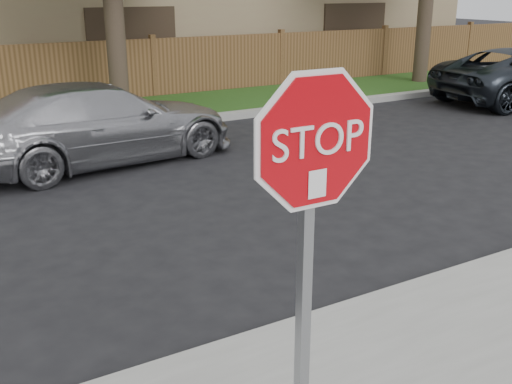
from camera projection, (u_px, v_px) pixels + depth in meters
ground at (200, 356)px, 4.93m from camera, size 90.00×90.00×0.00m
far_curb at (21, 140)px, 11.57m from camera, size 70.00×0.30×0.15m
grass_strip at (8, 125)px, 12.92m from camera, size 70.00×3.00×0.12m
stop_sign at (312, 200)px, 3.13m from camera, size 1.01×0.13×2.55m
sedan_right at (100, 123)px, 10.18m from camera, size 4.96×2.57×1.37m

